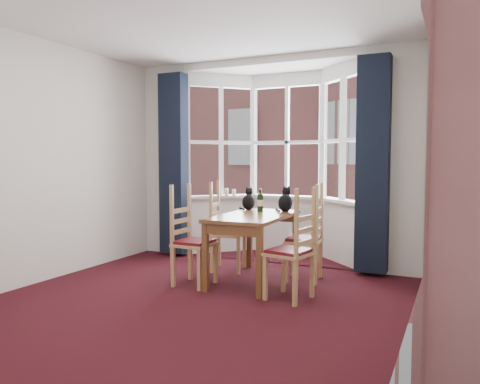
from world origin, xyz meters
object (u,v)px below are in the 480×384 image
Objects in this scene: cat_left at (249,201)px; chair_right_near at (297,254)px; chair_left_near at (188,243)px; candle_short at (234,193)px; dining_table at (254,223)px; candle_tall at (226,192)px; wine_bottle at (260,201)px; cat_right at (285,201)px; chair_left_far at (222,233)px; chair_right_far at (311,241)px.

chair_right_near is at bearing -45.19° from cat_left.
chair_left_near is 1.93m from candle_short.
candle_tall is (-1.05, 1.38, 0.25)m from dining_table.
wine_bottle is 2.65× the size of candle_tall.
cat_right reaches higher than cat_left.
candle_tall reaches higher than candle_short.
chair_left_far is 1.54m from chair_right_near.
candle_tall is (-1.27, 0.92, 0.02)m from cat_right.
cat_right reaches higher than dining_table.
cat_left reaches higher than chair_left_far.
chair_left_near and chair_right_far have the same top height.
cat_right reaches higher than chair_left_near.
chair_left_far is 1.22m from candle_short.
chair_right_far is 3.23× the size of wine_bottle.
chair_left_near is 0.77m from chair_left_far.
cat_right is 0.31m from wine_bottle.
dining_table is 0.58m from cat_left.
wine_bottle is at bearing -46.93° from candle_tall.
chair_right_far is 8.56× the size of candle_tall.
dining_table is 4.20× the size of cat_right.
candle_tall is at bearing 144.15° from cat_right.
candle_tall is (-0.78, 0.92, 0.03)m from cat_left.
chair_right_far is 3.11× the size of cat_left.
chair_right_near is 0.81m from chair_right_far.
chair_right_far is 0.60m from cat_right.
cat_left is at bearing 68.44° from chair_left_near.
cat_left is at bearing -49.79° from candle_tall.
chair_right_far is 9.81× the size of candle_short.
chair_right_near is at bearing -33.16° from chair_left_far.
cat_right reaches higher than wine_bottle.
dining_table is 12.70× the size of candle_tall.
candle_short is (-0.67, 0.95, 0.02)m from cat_left.
wine_bottle is at bearing -1.92° from chair_left_far.
candle_short is (-0.35, 1.08, 0.44)m from chair_left_far.
chair_right_far is (-0.09, 0.80, 0.00)m from chair_right_near.
chair_left_near is 9.81× the size of candle_short.
chair_left_near is 3.11× the size of cat_left.
cat_left is 1.04× the size of wine_bottle.
dining_table is 0.39m from wine_bottle.
cat_right is 3.47× the size of candle_short.
chair_left_near is 2.83× the size of cat_right.
dining_table is at bearing 34.82° from chair_left_near.
chair_left_near is 1.00× the size of chair_right_near.
chair_right_far is 0.79m from wine_bottle.
wine_bottle is 3.04× the size of candle_short.
chair_left_far is at bearing 178.08° from wine_bottle.
candle_short is at bearing 140.78° from cat_right.
candle_tall reaches higher than dining_table.
dining_table is 1.71m from candle_short.
cat_right is (0.81, 0.13, 0.43)m from chair_left_far.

